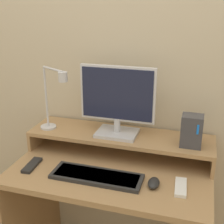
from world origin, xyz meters
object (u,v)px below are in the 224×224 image
Objects in this scene: monitor at (117,101)px; mouse at (154,183)px; router_dock at (192,131)px; remote_secondary at (181,187)px; desk_lamp at (54,98)px; remote_control at (32,165)px; keyboard at (97,176)px.

monitor is 0.47m from mouse.
router_dock is 1.09× the size of remote_secondary.
desk_lamp is 0.81m from remote_secondary.
router_dock reaches higher than mouse.
remote_control is (-0.64, -0.00, -0.01)m from mouse.
desk_lamp is 2.38× the size of remote_control.
remote_secondary is (0.40, 0.03, -0.00)m from keyboard.
router_dock is 1.08× the size of remote_control.
remote_control is at bearing -178.41° from remote_secondary.
mouse is at bearing -121.10° from router_dock.
router_dock is 0.85m from remote_control.
remote_secondary is (0.72, -0.19, -0.31)m from desk_lamp.
monitor reaches higher than router_dock.
monitor is at bearing 34.77° from remote_control.
keyboard is at bearing -178.02° from mouse.
keyboard is at bearing -176.22° from remote_secondary.
monitor reaches higher than keyboard.
remote_secondary is at bearing 7.82° from mouse.
mouse is 0.59× the size of remote_control.
mouse is at bearing -18.65° from desk_lamp.
desk_lamp reaches higher than mouse.
keyboard is at bearing -95.35° from monitor.
remote_control is 1.01× the size of remote_secondary.
remote_control is at bearing -102.04° from desk_lamp.
desk_lamp reaches higher than router_dock.
monitor reaches higher than remote_control.
remote_secondary is at bearing -14.36° from desk_lamp.
keyboard is (-0.03, -0.27, -0.31)m from monitor.
router_dock is at bearing 58.90° from mouse.
monitor is at bearing 176.30° from router_dock.
keyboard is at bearing -33.66° from desk_lamp.
mouse is (0.28, 0.01, 0.01)m from keyboard.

